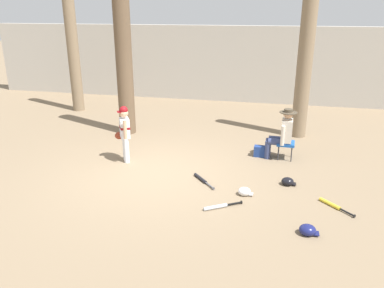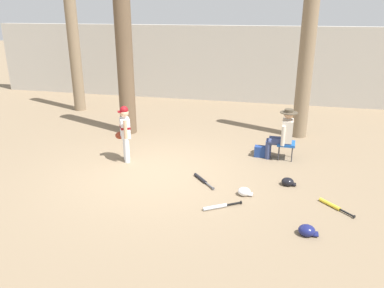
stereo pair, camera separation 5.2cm
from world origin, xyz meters
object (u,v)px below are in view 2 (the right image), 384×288
at_px(seated_spectator, 283,133).
at_px(bat_black_composite, 202,179).
at_px(folding_stool, 286,144).
at_px(bat_aluminum_silver, 218,207).
at_px(young_ballplayer, 125,130).
at_px(bat_yellow_trainer, 332,205).
at_px(batting_helmet_black, 288,182).
at_px(batting_helmet_navy, 307,230).
at_px(handbag_beside_stool, 262,152).
at_px(tree_behind_spectator, 305,71).
at_px(tree_far_left, 74,48).
at_px(tree_near_player, 125,59).
at_px(batting_helmet_white, 244,192).

bearing_deg(seated_spectator, bat_black_composite, -133.14).
distance_m(folding_stool, bat_aluminum_silver, 2.94).
distance_m(young_ballplayer, bat_yellow_trainer, 4.64).
bearing_deg(batting_helmet_black, batting_helmet_navy, -80.44).
bearing_deg(folding_stool, batting_helmet_black, -87.44).
bearing_deg(handbag_beside_stool, bat_black_composite, -123.59).
bearing_deg(tree_behind_spectator, handbag_beside_stool, -116.21).
xyz_separation_m(folding_stool, handbag_beside_stool, (-0.55, 0.01, -0.23)).
relative_size(seated_spectator, batting_helmet_navy, 3.86).
distance_m(tree_behind_spectator, batting_helmet_navy, 5.32).
xyz_separation_m(folding_stool, bat_yellow_trainer, (0.84, -2.18, -0.33)).
bearing_deg(bat_yellow_trainer, bat_aluminum_silver, -165.42).
bearing_deg(bat_yellow_trainer, seated_spectator, 113.37).
bearing_deg(tree_far_left, young_ballplayer, -49.78).
bearing_deg(folding_stool, tree_near_player, 166.31).
bearing_deg(young_ballplayer, bat_black_composite, -19.22).
relative_size(tree_behind_spectator, bat_black_composite, 6.73).
xyz_separation_m(young_ballplayer, seated_spectator, (3.49, 0.98, -0.10)).
relative_size(folding_stool, batting_helmet_black, 1.42).
xyz_separation_m(bat_yellow_trainer, batting_helmet_white, (-1.58, 0.10, 0.04)).
xyz_separation_m(bat_yellow_trainer, batting_helmet_black, (-0.78, 0.74, 0.04)).
relative_size(tree_behind_spectator, batting_helmet_black, 14.40).
bearing_deg(bat_yellow_trainer, young_ballplayer, 164.82).
relative_size(handbag_beside_stool, batting_helmet_navy, 1.09).
distance_m(handbag_beside_stool, batting_helmet_black, 1.58).
bearing_deg(batting_helmet_white, tree_behind_spectator, 74.48).
relative_size(handbag_beside_stool, bat_black_composite, 0.55).
height_order(young_ballplayer, bat_aluminum_silver, young_ballplayer).
relative_size(tree_far_left, batting_helmet_navy, 15.12).
xyz_separation_m(batting_helmet_navy, batting_helmet_black, (-0.30, 1.76, -0.01)).
relative_size(seated_spectator, bat_aluminum_silver, 1.84).
height_order(tree_far_left, batting_helmet_black, tree_far_left).
bearing_deg(tree_near_player, folding_stool, -13.69).
bearing_deg(handbag_beside_stool, batting_helmet_white, -95.13).
relative_size(tree_behind_spectator, tree_far_left, 0.89).
height_order(tree_behind_spectator, handbag_beside_stool, tree_behind_spectator).
relative_size(tree_far_left, batting_helmet_white, 16.52).
height_order(tree_behind_spectator, tree_far_left, tree_far_left).
height_order(young_ballplayer, folding_stool, young_ballplayer).
distance_m(handbag_beside_stool, bat_yellow_trainer, 2.59).
relative_size(batting_helmet_white, batting_helmet_black, 0.98).
distance_m(folding_stool, bat_yellow_trainer, 2.36).
bearing_deg(bat_aluminum_silver, batting_helmet_black, 46.25).
height_order(seated_spectator, batting_helmet_navy, seated_spectator).
bearing_deg(tree_near_player, young_ballplayer, -69.15).
bearing_deg(tree_near_player, bat_black_composite, -45.02).
relative_size(tree_far_left, bat_yellow_trainer, 8.25).
relative_size(bat_black_composite, batting_helmet_navy, 2.00).
height_order(seated_spectator, bat_yellow_trainer, seated_spectator).
distance_m(young_ballplayer, seated_spectator, 3.62).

